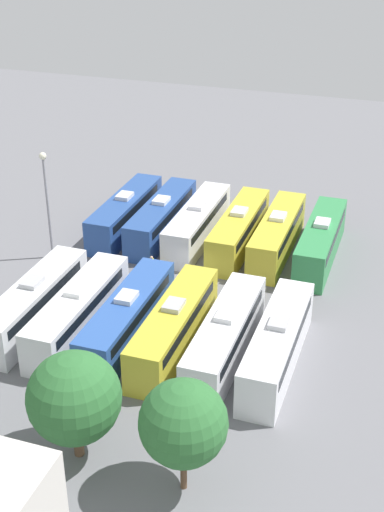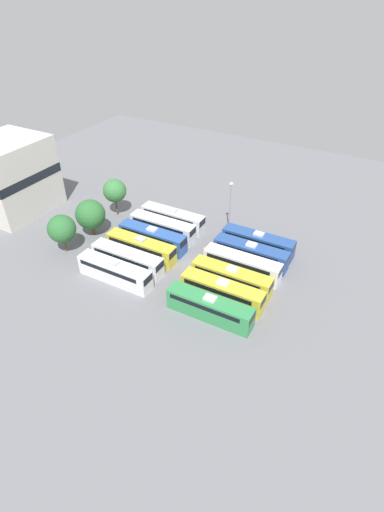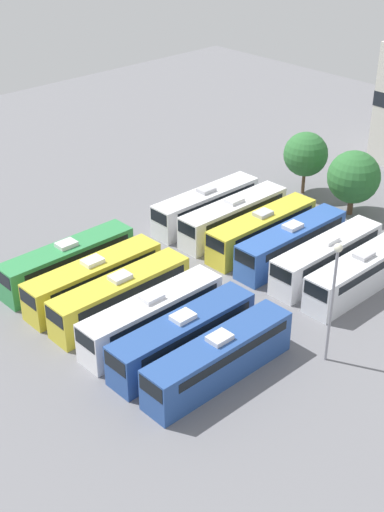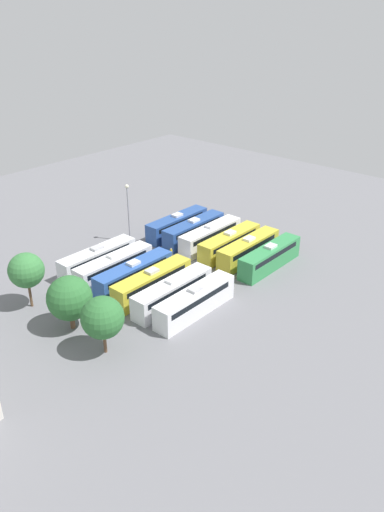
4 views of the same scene
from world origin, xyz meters
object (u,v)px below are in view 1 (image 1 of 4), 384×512
at_px(bus_2, 239,229).
at_px(bus_5, 125,212).
at_px(bus_6, 277,344).
at_px(tree_0, 183,423).
at_px(bus_1, 277,234).
at_px(tree_1, 74,398).
at_px(bus_10, 78,310).
at_px(bus_11, 34,302).
at_px(light_pole, 46,190).
at_px(bus_3, 197,222).
at_px(bus_0, 321,240).
at_px(bus_9, 127,317).
at_px(bus_8, 174,326).
at_px(worker_person, 152,266).
at_px(bus_7, 225,336).
at_px(bus_4, 161,217).

relative_size(bus_2, bus_5, 1.00).
xyz_separation_m(bus_6, tree_0, (2.23, 11.93, 2.60)).
height_order(bus_1, tree_1, tree_1).
distance_m(bus_2, bus_5, 10.59).
distance_m(bus_1, bus_10, 19.42).
distance_m(bus_1, bus_11, 21.48).
bearing_deg(light_pole, bus_6, 157.34).
xyz_separation_m(bus_6, bus_10, (14.04, 0.49, 0.00)).
bearing_deg(bus_3, bus_1, -179.65).
bearing_deg(bus_0, bus_9, 56.60).
relative_size(bus_1, tree_0, 1.81).
bearing_deg(light_pole, bus_2, -154.26).
relative_size(bus_8, bus_9, 1.00).
distance_m(bus_0, light_pole, 22.91).
distance_m(bus_2, worker_person, 8.86).
bearing_deg(tree_0, bus_10, -44.09).
bearing_deg(bus_8, worker_person, -59.94).
bearing_deg(worker_person, bus_8, 120.06).
height_order(bus_1, worker_person, bus_1).
distance_m(bus_5, bus_8, 19.06).
bearing_deg(bus_10, worker_person, -101.36).
bearing_deg(light_pole, bus_5, -118.46).
height_order(bus_7, bus_9, same).
xyz_separation_m(bus_1, tree_1, (4.94, 27.37, 2.20)).
xyz_separation_m(bus_1, bus_8, (3.46, 16.04, 0.00)).
distance_m(bus_4, tree_0, 30.35).
bearing_deg(worker_person, tree_1, 100.27).
height_order(bus_6, bus_9, same).
relative_size(bus_4, bus_9, 1.00).
relative_size(bus_3, tree_1, 1.84).
bearing_deg(bus_8, bus_1, -102.18).
distance_m(bus_3, bus_6, 19.11).
relative_size(bus_0, bus_9, 1.00).
bearing_deg(bus_6, worker_person, -35.55).
bearing_deg(bus_4, bus_2, 179.20).
bearing_deg(bus_11, bus_4, -101.80).
height_order(bus_2, bus_4, same).
relative_size(worker_person, light_pole, 0.18).
height_order(bus_4, bus_11, same).
xyz_separation_m(bus_1, bus_3, (7.11, 0.04, 0.00)).
bearing_deg(bus_11, worker_person, -119.99).
xyz_separation_m(bus_5, bus_8, (-10.48, 15.92, 0.00)).
relative_size(bus_4, bus_10, 1.00).
height_order(bus_7, bus_10, same).
xyz_separation_m(bus_0, tree_0, (2.34, 27.73, 2.60)).
xyz_separation_m(bus_0, tree_1, (8.65, 27.28, 2.20)).
xyz_separation_m(tree_0, tree_1, (6.30, -0.45, -0.40)).
height_order(worker_person, tree_0, tree_0).
height_order(bus_3, bus_8, same).
bearing_deg(bus_11, bus_1, -130.34).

